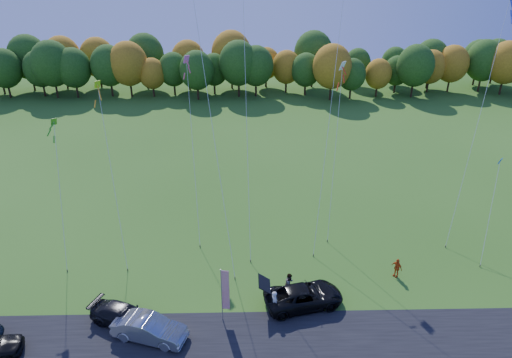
{
  "coord_description": "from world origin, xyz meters",
  "views": [
    {
      "loc": [
        -0.72,
        -25.75,
        22.31
      ],
      "look_at": [
        0.0,
        6.0,
        7.0
      ],
      "focal_mm": 32.0,
      "sensor_mm": 36.0,
      "label": 1
    }
  ],
  "objects_px": {
    "black_suv": "(304,296)",
    "person_east": "(397,268)",
    "feather_flag": "(225,290)",
    "silver_sedan": "(149,329)"
  },
  "relations": [
    {
      "from": "silver_sedan",
      "to": "person_east",
      "type": "distance_m",
      "value": 18.94
    },
    {
      "from": "black_suv",
      "to": "feather_flag",
      "type": "xyz_separation_m",
      "value": [
        -5.51,
        -1.37,
        1.8
      ]
    },
    {
      "from": "person_east",
      "to": "feather_flag",
      "type": "xyz_separation_m",
      "value": [
        -13.09,
        -4.48,
        1.78
      ]
    },
    {
      "from": "feather_flag",
      "to": "black_suv",
      "type": "bearing_deg",
      "value": 13.94
    },
    {
      "from": "person_east",
      "to": "black_suv",
      "type": "bearing_deg",
      "value": -103.57
    },
    {
      "from": "person_east",
      "to": "feather_flag",
      "type": "height_order",
      "value": "feather_flag"
    },
    {
      "from": "black_suv",
      "to": "person_east",
      "type": "bearing_deg",
      "value": -80.8
    },
    {
      "from": "black_suv",
      "to": "person_east",
      "type": "relative_size",
      "value": 3.51
    },
    {
      "from": "silver_sedan",
      "to": "feather_flag",
      "type": "distance_m",
      "value": 5.41
    },
    {
      "from": "silver_sedan",
      "to": "black_suv",
      "type": "bearing_deg",
      "value": -56.98
    }
  ]
}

